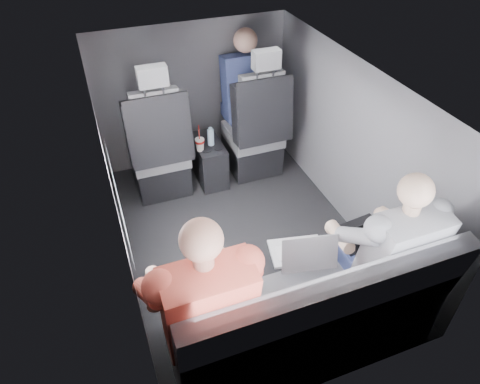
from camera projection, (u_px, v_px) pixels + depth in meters
name	position (u px, v px, depth m)	size (l,w,h in m)	color
floor	(242.00, 238.00, 3.48)	(2.60, 2.60, 0.00)	black
ceiling	(243.00, 82.00, 2.63)	(2.60, 2.60, 0.00)	#B2B2AD
panel_left	(115.00, 199.00, 2.81)	(0.02, 2.60, 1.35)	#56565B
panel_right	(351.00, 147.00, 3.30)	(0.02, 2.60, 1.35)	#56565B
panel_front	(193.00, 95.00, 4.00)	(1.80, 0.02, 1.35)	#56565B
panel_back	(337.00, 315.00, 2.10)	(1.80, 0.02, 1.35)	#56565B
side_window	(118.00, 200.00, 2.45)	(0.02, 0.75, 0.42)	white
seatbelt	(264.00, 104.00, 3.59)	(0.05, 0.01, 0.65)	black
front_seat_left	(160.00, 154.00, 3.71)	(0.52, 0.58, 1.26)	black
front_seat_right	(255.00, 135.00, 3.96)	(0.52, 0.58, 1.26)	black
center_console	(209.00, 161.00, 3.99)	(0.24, 0.48, 0.41)	black
rear_bench	(307.00, 321.00, 2.51)	(1.60, 0.57, 0.92)	#58595D
soda_cup	(200.00, 144.00, 3.73)	(0.08, 0.08, 0.25)	white
water_bottle	(211.00, 137.00, 3.79)	(0.06, 0.06, 0.17)	#ADD2EA
laptop_white	(191.00, 284.00, 2.31)	(0.39, 0.37, 0.27)	white
laptop_silver	(301.00, 252.00, 2.50)	(0.36, 0.35, 0.23)	#BABABF
laptop_black	(367.00, 234.00, 2.61)	(0.37, 0.34, 0.25)	black
passenger_rear_left	(201.00, 302.00, 2.19)	(0.55, 0.66, 1.29)	#37373C
passenger_rear_right	(382.00, 249.00, 2.51)	(0.51, 0.63, 1.24)	navy
passenger_front_right	(245.00, 88.00, 3.93)	(0.42, 0.42, 0.88)	navy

